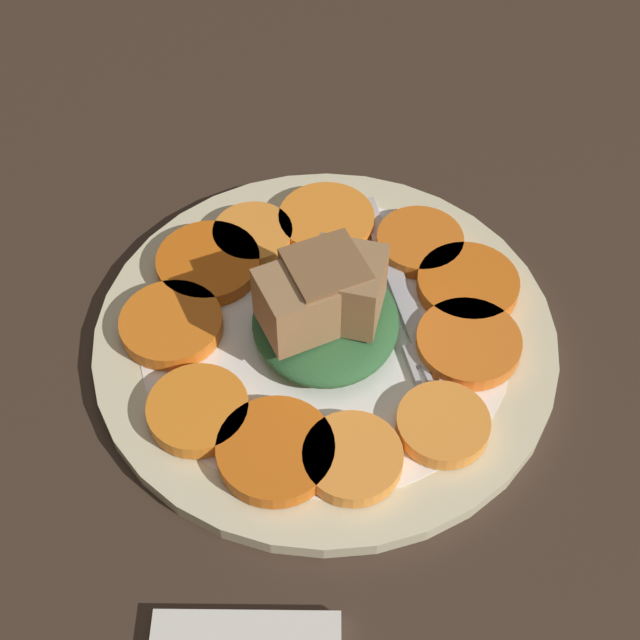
# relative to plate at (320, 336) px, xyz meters

# --- Properties ---
(table_slab) EXTENTS (1.20, 1.20, 0.02)m
(table_slab) POSITION_rel_plate_xyz_m (0.00, 0.00, -0.02)
(table_slab) COLOR #38281E
(table_slab) RESTS_ON ground
(plate) EXTENTS (0.27, 0.27, 0.01)m
(plate) POSITION_rel_plate_xyz_m (0.00, 0.00, 0.00)
(plate) COLOR beige
(plate) RESTS_ON table_slab
(carrot_slice_0) EXTENTS (0.06, 0.06, 0.01)m
(carrot_slice_0) POSITION_rel_plate_xyz_m (-0.08, 0.03, 0.01)
(carrot_slice_0) COLOR #D76115
(carrot_slice_0) RESTS_ON plate
(carrot_slice_1) EXTENTS (0.05, 0.05, 0.01)m
(carrot_slice_1) POSITION_rel_plate_xyz_m (-0.09, -0.01, 0.01)
(carrot_slice_1) COLOR orange
(carrot_slice_1) RESTS_ON plate
(carrot_slice_2) EXTENTS (0.05, 0.05, 0.01)m
(carrot_slice_2) POSITION_rel_plate_xyz_m (-0.07, -0.06, 0.01)
(carrot_slice_2) COLOR orange
(carrot_slice_2) RESTS_ON plate
(carrot_slice_3) EXTENTS (0.06, 0.06, 0.01)m
(carrot_slice_3) POSITION_rel_plate_xyz_m (-0.01, -0.08, 0.01)
(carrot_slice_3) COLOR orange
(carrot_slice_3) RESTS_ON plate
(carrot_slice_4) EXTENTS (0.06, 0.06, 0.01)m
(carrot_slice_4) POSITION_rel_plate_xyz_m (0.03, -0.09, 0.01)
(carrot_slice_4) COLOR orange
(carrot_slice_4) RESTS_ON plate
(carrot_slice_5) EXTENTS (0.05, 0.05, 0.01)m
(carrot_slice_5) POSITION_rel_plate_xyz_m (0.07, -0.06, 0.01)
(carrot_slice_5) COLOR orange
(carrot_slice_5) RESTS_ON plate
(carrot_slice_6) EXTENTS (0.06, 0.06, 0.01)m
(carrot_slice_6) POSITION_rel_plate_xyz_m (0.09, -0.00, 0.01)
(carrot_slice_6) COLOR orange
(carrot_slice_6) RESTS_ON plate
(carrot_slice_7) EXTENTS (0.05, 0.05, 0.01)m
(carrot_slice_7) POSITION_rel_plate_xyz_m (0.07, 0.05, 0.01)
(carrot_slice_7) COLOR orange
(carrot_slice_7) RESTS_ON plate
(carrot_slice_8) EXTENTS (0.06, 0.06, 0.01)m
(carrot_slice_8) POSITION_rel_plate_xyz_m (0.05, 0.07, 0.01)
(carrot_slice_8) COLOR #D56013
(carrot_slice_8) RESTS_ON plate
(carrot_slice_9) EXTENTS (0.06, 0.06, 0.01)m
(carrot_slice_9) POSITION_rel_plate_xyz_m (0.00, 0.09, 0.01)
(carrot_slice_9) COLOR orange
(carrot_slice_9) RESTS_ON plate
(carrot_slice_10) EXTENTS (0.06, 0.06, 0.01)m
(carrot_slice_10) POSITION_rel_plate_xyz_m (-0.06, 0.07, 0.01)
(carrot_slice_10) COLOR orange
(carrot_slice_10) RESTS_ON plate
(center_pile) EXTENTS (0.10, 0.09, 0.06)m
(center_pile) POSITION_rel_plate_xyz_m (-0.00, 0.00, 0.03)
(center_pile) COLOR #2D6033
(center_pile) RESTS_ON plate
(fork) EXTENTS (0.18, 0.06, 0.00)m
(fork) POSITION_rel_plate_xyz_m (0.01, -0.05, 0.01)
(fork) COLOR #B2B2B7
(fork) RESTS_ON plate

